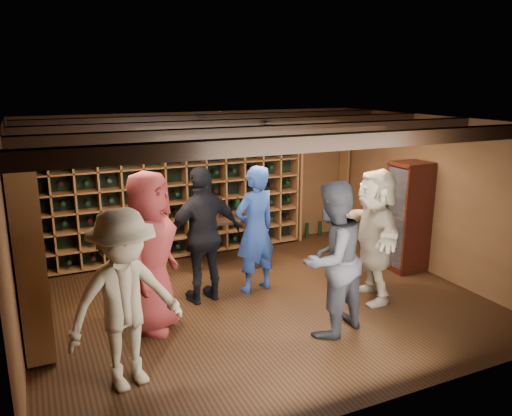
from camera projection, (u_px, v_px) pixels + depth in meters
name	position (u px, v px, depth m)	size (l,w,h in m)	color
ground	(260.00, 303.00, 6.96)	(6.00, 6.00, 0.00)	black
room_shell	(259.00, 128.00, 6.41)	(6.00, 6.00, 6.00)	brown
wine_rack_back	(175.00, 193.00, 8.52)	(4.65, 0.30, 2.20)	brown
wine_rack_left	(29.00, 234.00, 6.26)	(0.30, 2.65, 2.20)	brown
crate_shelf	(323.00, 158.00, 9.59)	(1.20, 0.32, 2.07)	brown
display_cabinet	(408.00, 219.00, 8.02)	(0.55, 0.50, 1.75)	#330F0A
man_blue_shirt	(255.00, 229.00, 7.18)	(0.68, 0.45, 1.87)	navy
man_grey_suit	(331.00, 259.00, 5.94)	(0.92, 0.72, 1.90)	black
guest_red_floral	(150.00, 252.00, 6.02)	(0.98, 0.64, 2.00)	maroon
guest_woman_black	(204.00, 235.00, 6.83)	(1.12, 0.47, 1.91)	black
guest_khaki	(125.00, 300.00, 4.88)	(1.20, 0.69, 1.85)	#85765C
guest_beige	(374.00, 235.00, 6.92)	(1.73, 0.55, 1.87)	tan
tasting_table	(224.00, 223.00, 8.19)	(1.20, 0.80, 1.11)	black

